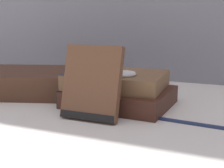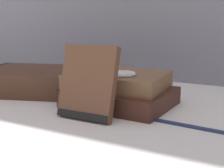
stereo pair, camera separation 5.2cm
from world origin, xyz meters
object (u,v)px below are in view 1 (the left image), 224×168
(book_side_left, at_px, (23,81))
(fountain_pen, at_px, (195,122))
(book_flat_bottom, at_px, (116,96))
(reading_glasses, at_px, (112,88))
(book_flat_top, at_px, (114,80))
(book_leaning_front, at_px, (92,86))
(pocket_watch, at_px, (122,74))

(book_side_left, relative_size, fountain_pen, 1.88)
(book_side_left, bearing_deg, fountain_pen, -29.67)
(book_flat_bottom, height_order, reading_glasses, book_flat_bottom)
(book_flat_top, relative_size, book_side_left, 0.70)
(reading_glasses, bearing_deg, book_side_left, -153.80)
(book_leaning_front, bearing_deg, book_flat_top, 91.58)
(pocket_watch, height_order, reading_glasses, pocket_watch)
(book_flat_bottom, distance_m, fountain_pen, 0.17)
(book_flat_top, xyz_separation_m, fountain_pen, (0.17, -0.07, -0.04))
(book_flat_top, bearing_deg, book_side_left, 175.81)
(book_side_left, bearing_deg, reading_glasses, 15.41)
(book_flat_bottom, relative_size, fountain_pen, 1.36)
(book_side_left, height_order, fountain_pen, book_side_left)
(book_side_left, height_order, reading_glasses, book_side_left)
(book_side_left, xyz_separation_m, pocket_watch, (0.25, -0.03, 0.04))
(reading_glasses, height_order, fountain_pen, fountain_pen)
(book_flat_bottom, height_order, book_side_left, book_side_left)
(book_flat_bottom, height_order, fountain_pen, book_flat_bottom)
(book_flat_bottom, bearing_deg, book_leaning_front, -90.72)
(book_side_left, height_order, pocket_watch, pocket_watch)
(book_flat_bottom, relative_size, pocket_watch, 3.50)
(book_side_left, xyz_separation_m, fountain_pen, (0.39, -0.08, -0.02))
(book_flat_top, distance_m, book_leaning_front, 0.11)
(fountain_pen, bearing_deg, book_leaning_front, -163.45)
(book_flat_top, height_order, reading_glasses, book_flat_top)
(book_flat_bottom, distance_m, book_flat_top, 0.03)
(book_flat_bottom, relative_size, book_side_left, 0.72)
(pocket_watch, bearing_deg, book_side_left, 173.33)
(book_flat_top, height_order, pocket_watch, pocket_watch)
(book_leaning_front, relative_size, reading_glasses, 1.16)
(fountain_pen, bearing_deg, pocket_watch, 166.47)
(book_flat_top, xyz_separation_m, book_side_left, (-0.22, 0.00, -0.02))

